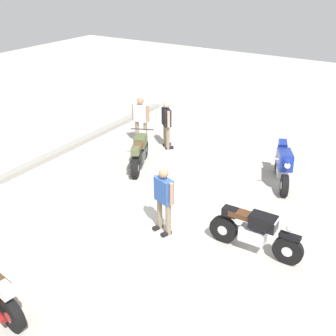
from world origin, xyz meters
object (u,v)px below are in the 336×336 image
at_px(person_in_blue_shirt, 164,197).
at_px(motorcycle_blue_sportbike, 283,165).
at_px(motorcycle_olive_vintage, 140,153).
at_px(person_in_white_shirt, 141,118).
at_px(motorcycle_black_cruiser, 255,231).
at_px(person_in_black_shirt, 167,122).

bearing_deg(person_in_blue_shirt, motorcycle_blue_sportbike, 176.63).
distance_m(motorcycle_olive_vintage, person_in_blue_shirt, 3.47).
xyz_separation_m(person_in_white_shirt, person_in_blue_shirt, (-3.95, -3.47, -0.00)).
distance_m(motorcycle_black_cruiser, person_in_white_shirt, 6.57).
relative_size(person_in_black_shirt, person_in_blue_shirt, 0.98).
distance_m(person_in_black_shirt, person_in_blue_shirt, 4.87).
relative_size(motorcycle_black_cruiser, motorcycle_olive_vintage, 1.14).
height_order(motorcycle_black_cruiser, motorcycle_blue_sportbike, motorcycle_blue_sportbike).
xyz_separation_m(motorcycle_black_cruiser, motorcycle_blue_sportbike, (3.31, 0.50, 0.07)).
bearing_deg(motorcycle_blue_sportbike, motorcycle_olive_vintage, -96.00).
bearing_deg(person_in_white_shirt, motorcycle_blue_sportbike, 79.02).
bearing_deg(person_in_black_shirt, motorcycle_black_cruiser, -86.46).
xyz_separation_m(motorcycle_black_cruiser, person_in_white_shirt, (3.56, 5.51, 0.40)).
height_order(motorcycle_black_cruiser, person_in_white_shirt, person_in_white_shirt).
bearing_deg(motorcycle_black_cruiser, person_in_white_shirt, 146.37).
xyz_separation_m(motorcycle_olive_vintage, person_in_black_shirt, (1.71, 0.13, 0.41)).
relative_size(motorcycle_blue_sportbike, person_in_blue_shirt, 1.14).
distance_m(motorcycle_black_cruiser, motorcycle_olive_vintage, 4.92).
bearing_deg(motorcycle_olive_vintage, person_in_black_shirt, -20.51).
xyz_separation_m(motorcycle_black_cruiser, motorcycle_olive_vintage, (2.03, 4.48, -0.03)).
xyz_separation_m(motorcycle_black_cruiser, person_in_blue_shirt, (-0.40, 2.04, 0.40)).
xyz_separation_m(motorcycle_black_cruiser, person_in_black_shirt, (3.74, 4.61, 0.38)).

